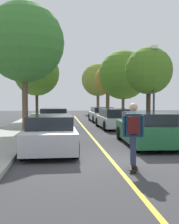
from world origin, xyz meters
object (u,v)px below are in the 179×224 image
object	(u,v)px
parked_car_left_nearest	(50,133)
street_tree_right_near	(123,75)
parked_car_right_near	(114,118)
parked_car_right_far	(102,114)
skateboard	(133,167)
street_tree_left_near	(37,73)
skateboarder	(133,131)
street_tree_right_far	(108,80)
street_tree_right_farthest	(98,80)
streetlamp	(154,81)
fire_hydrant	(27,125)
parked_car_left_near	(55,119)
parked_car_right_nearest	(146,129)
street_tree_left_nearest	(24,43)
street_tree_right_nearest	(149,71)

from	to	relation	value
parked_car_left_nearest	street_tree_right_near	distance (m)	14.06
parked_car_right_near	street_tree_right_near	xyz separation A→B (m)	(1.68, 4.75, 3.33)
parked_car_right_far	skateboard	xyz separation A→B (m)	(-1.61, -16.42, -0.55)
parked_car_left_nearest	skateboard	distance (m)	3.83
street_tree_left_near	skateboarder	size ratio (longest dim) A/B	3.53
street_tree_right_near	parked_car_right_far	bearing A→B (deg)	149.42
skateboard	parked_car_right_near	bearing A→B (deg)	81.43
street_tree_right_far	street_tree_right_farthest	world-z (taller)	street_tree_right_farthest
streetlamp	street_tree_right_farthest	bearing A→B (deg)	90.17
street_tree_right_farthest	streetlamp	distance (m)	23.15
parked_car_right_far	skateboard	distance (m)	16.51
parked_car_left_nearest	parked_car_right_near	xyz separation A→B (m)	(3.95, 7.70, 0.00)
street_tree_right_near	streetlamp	xyz separation A→B (m)	(0.07, -7.43, -1.03)
fire_hydrant	parked_car_left_near	bearing A→B (deg)	48.33
parked_car_left_near	parked_car_right_nearest	world-z (taller)	parked_car_left_near
parked_car_left_nearest	fire_hydrant	size ratio (longest dim) A/B	5.83
street_tree_left_nearest	street_tree_right_farthest	distance (m)	23.24
street_tree_left_nearest	skateboard	xyz separation A→B (m)	(4.02, -9.01, -5.12)
parked_car_left_nearest	skateboard	world-z (taller)	parked_car_left_nearest
street_tree_right_near	street_tree_right_far	xyz separation A→B (m)	(0.00, 7.59, 0.12)
fire_hydrant	skateboard	size ratio (longest dim) A/B	0.81
parked_car_left_nearest	streetlamp	bearing A→B (deg)	41.35
skateboarder	street_tree_right_near	bearing A→B (deg)	77.97
skateboarder	street_tree_left_nearest	bearing A→B (deg)	113.90
parked_car_left_nearest	street_tree_left_near	size ratio (longest dim) A/B	0.68
parked_car_left_near	fire_hydrant	bearing A→B (deg)	-131.67
parked_car_right_far	street_tree_left_near	distance (m)	6.69
parked_car_right_near	skateboarder	size ratio (longest dim) A/B	2.66
street_tree_left_near	skateboarder	world-z (taller)	street_tree_left_near
parked_car_left_near	street_tree_left_near	distance (m)	8.08
street_tree_right_farthest	fire_hydrant	xyz separation A→B (m)	(-7.12, -22.90, -4.25)
street_tree_right_far	street_tree_right_farthest	size ratio (longest dim) A/B	0.80
skateboarder	fire_hydrant	bearing A→B (deg)	115.02
parked_car_left_nearest	street_tree_right_farthest	world-z (taller)	street_tree_right_farthest
parked_car_left_nearest	skateboarder	xyz separation A→B (m)	(2.33, -3.01, 0.41)
parked_car_left_nearest	street_tree_left_nearest	world-z (taller)	street_tree_left_nearest
street_tree_right_farthest	skateboard	distance (m)	31.59
street_tree_right_nearest	streetlamp	world-z (taller)	street_tree_right_nearest
street_tree_right_nearest	parked_car_right_far	bearing A→B (deg)	102.35
street_tree_left_near	fire_hydrant	size ratio (longest dim) A/B	8.64
parked_car_left_nearest	fire_hydrant	distance (m)	5.41
parked_car_right_far	street_tree_right_farthest	xyz separation A→B (m)	(1.68, 14.65, 4.10)
fire_hydrant	street_tree_left_near	bearing A→B (deg)	91.18
parked_car_right_nearest	fire_hydrant	xyz separation A→B (m)	(-5.44, 4.22, -0.21)
skateboarder	street_tree_right_far	bearing A→B (deg)	81.86
street_tree_left_nearest	streetlamp	size ratio (longest dim) A/B	1.52
parked_car_right_nearest	street_tree_left_near	xyz separation A→B (m)	(-5.62, 12.98, 3.52)
street_tree_right_far	street_tree_right_farthest	xyz separation A→B (m)	(0.00, 8.06, 0.62)
parked_car_left_near	parked_car_right_near	size ratio (longest dim) A/B	0.93
parked_car_right_nearest	street_tree_right_far	xyz separation A→B (m)	(1.68, 19.07, 3.42)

